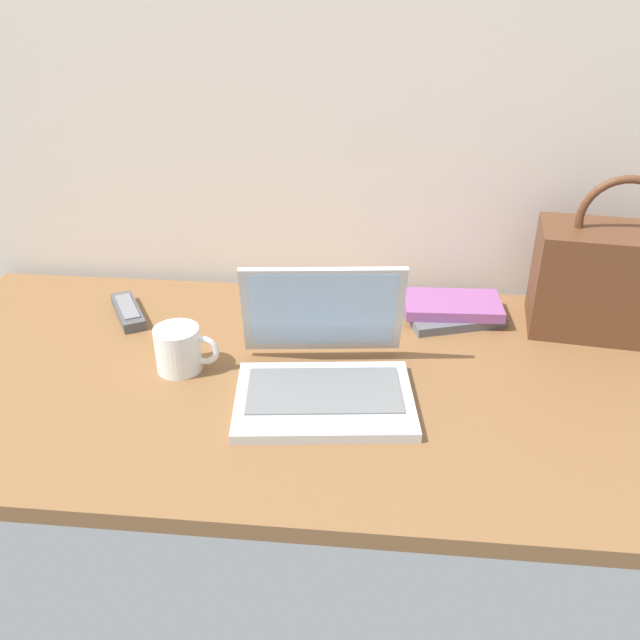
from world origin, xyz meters
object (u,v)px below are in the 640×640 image
Objects in this scene: laptop at (324,368)px; remote_control_near at (128,311)px; coffee_mug at (180,348)px; handbag at (611,279)px; book_stack at (452,309)px.

remote_control_near is at bearing 152.31° from laptop.
remote_control_near is (-0.17, 0.19, -0.03)m from coffee_mug.
handbag is 1.42× the size of book_stack.
book_stack is at bearing 49.97° from laptop.
laptop is 2.76× the size of coffee_mug.
handbag is 0.32m from book_stack.
laptop is 0.39m from book_stack.
book_stack is at bearing 5.10° from remote_control_near.
remote_control_near is 1.01m from handbag.
coffee_mug is 0.75× the size of remote_control_near.
coffee_mug is 0.37× the size of handbag.
coffee_mug is at bearing -154.21° from book_stack.
handbag is at bearing 2.34° from remote_control_near.
handbag is (1.01, 0.04, 0.10)m from remote_control_near.
remote_control_near is 0.70m from book_stack.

